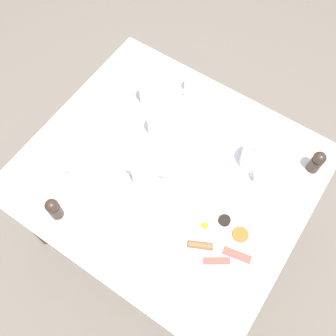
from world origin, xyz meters
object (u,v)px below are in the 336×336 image
at_px(creamer_jug, 191,84).
at_px(fork_by_plate, 211,129).
at_px(teacup_with_saucer_left, 55,174).
at_px(spoon_for_tea, 163,287).
at_px(pepper_grinder, 54,209).
at_px(teapot_near, 145,173).
at_px(breakfast_plate, 220,241).
at_px(fork_spare, 99,156).
at_px(water_glass_tall, 147,93).
at_px(salt_grinder, 317,162).
at_px(knife_by_plate, 124,242).
at_px(teacup_with_saucer_right, 96,198).
at_px(teapot_far, 254,157).
at_px(water_glass_short, 156,125).
at_px(napkin_folded, 97,105).

bearing_deg(creamer_jug, fork_by_plate, 55.00).
distance_m(creamer_jug, fork_by_plate, 0.23).
bearing_deg(teacup_with_saucer_left, spoon_for_tea, 78.90).
relative_size(pepper_grinder, fork_by_plate, 0.73).
distance_m(teapot_near, pepper_grinder, 0.37).
xyz_separation_m(breakfast_plate, pepper_grinder, (0.26, -0.57, 0.05)).
bearing_deg(teacup_with_saucer_left, fork_spare, 154.26).
xyz_separation_m(breakfast_plate, water_glass_tall, (-0.37, -0.59, 0.05)).
relative_size(pepper_grinder, salt_grinder, 1.00).
bearing_deg(knife_by_plate, teacup_with_saucer_right, -111.69).
relative_size(teapot_far, fork_by_plate, 1.04).
xyz_separation_m(pepper_grinder, spoon_for_tea, (-0.00, 0.49, -0.06)).
bearing_deg(teapot_near, water_glass_short, -88.38).
bearing_deg(napkin_folded, spoon_for_tea, 54.73).
bearing_deg(knife_by_plate, teapot_near, -162.00).
distance_m(water_glass_short, knife_by_plate, 0.50).
xyz_separation_m(teacup_with_saucer_right, water_glass_tall, (-0.50, -0.11, 0.03)).
relative_size(napkin_folded, knife_by_plate, 0.84).
height_order(teapot_near, teapot_far, same).
relative_size(salt_grinder, napkin_folded, 0.69).
height_order(creamer_jug, spoon_for_tea, creamer_jug).
bearing_deg(napkin_folded, teacup_with_saucer_left, 12.94).
xyz_separation_m(teacup_with_saucer_left, water_glass_tall, (-0.51, 0.09, 0.03)).
height_order(teapot_near, spoon_for_tea, teapot_near).
bearing_deg(water_glass_tall, pepper_grinder, 1.85).
height_order(spoon_for_tea, fork_spare, same).
bearing_deg(creamer_jug, water_glass_short, 0.24).
height_order(breakfast_plate, spoon_for_tea, breakfast_plate).
xyz_separation_m(teacup_with_saucer_left, fork_by_plate, (-0.54, 0.40, -0.02)).
distance_m(teacup_with_saucer_right, creamer_jug, 0.67).
bearing_deg(knife_by_plate, water_glass_short, -159.19).
xyz_separation_m(creamer_jug, napkin_folded, (0.31, -0.29, -0.03)).
bearing_deg(teapot_near, napkin_folded, -46.35).
xyz_separation_m(fork_by_plate, spoon_for_tea, (0.66, 0.20, 0.00)).
bearing_deg(creamer_jug, teapot_far, 66.57).
bearing_deg(creamer_jug, teacup_with_saucer_right, -0.83).
bearing_deg(teapot_near, knife_by_plate, 85.36).
height_order(creamer_jug, napkin_folded, creamer_jug).
height_order(creamer_jug, salt_grinder, salt_grinder).
bearing_deg(salt_grinder, fork_by_plate, -81.31).
height_order(pepper_grinder, spoon_for_tea, pepper_grinder).
bearing_deg(teacup_with_saucer_right, napkin_folded, -141.57).
bearing_deg(teacup_with_saucer_left, knife_by_plate, 80.38).
height_order(water_glass_tall, salt_grinder, water_glass_tall).
distance_m(teacup_with_saucer_left, water_glass_short, 0.45).
xyz_separation_m(teapot_far, spoon_for_tea, (0.61, -0.02, -0.05)).
xyz_separation_m(teapot_near, water_glass_short, (-0.21, -0.09, 0.00)).
height_order(water_glass_short, creamer_jug, water_glass_short).
distance_m(water_glass_short, fork_spare, 0.27).
height_order(teacup_with_saucer_right, water_glass_tall, water_glass_tall).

